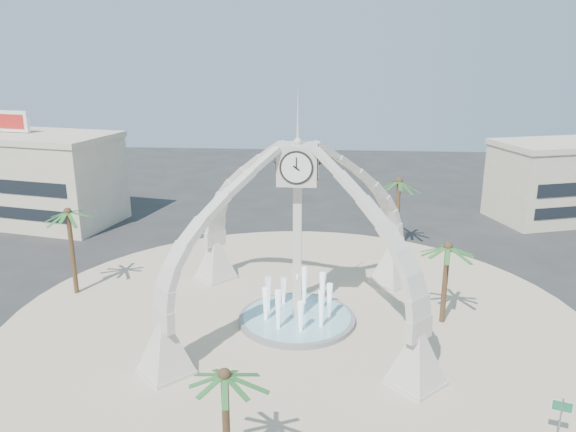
# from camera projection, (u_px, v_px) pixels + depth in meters

# --- Properties ---
(ground) EXTENTS (140.00, 140.00, 0.00)m
(ground) POSITION_uv_depth(u_px,v_px,m) (297.00, 322.00, 38.60)
(ground) COLOR #282828
(ground) RESTS_ON ground
(plaza) EXTENTS (40.00, 40.00, 0.06)m
(plaza) POSITION_uv_depth(u_px,v_px,m) (297.00, 321.00, 38.59)
(plaza) COLOR #BFA98E
(plaza) RESTS_ON ground
(clock_tower) EXTENTS (17.94, 17.94, 16.30)m
(clock_tower) POSITION_uv_depth(u_px,v_px,m) (297.00, 232.00, 36.76)
(clock_tower) COLOR beige
(clock_tower) RESTS_ON ground
(fountain) EXTENTS (8.00, 8.00, 3.62)m
(fountain) POSITION_uv_depth(u_px,v_px,m) (297.00, 318.00, 38.52)
(fountain) COLOR gray
(fountain) RESTS_ON ground
(building_nw) EXTENTS (23.75, 13.73, 11.90)m
(building_nw) POSITION_uv_depth(u_px,v_px,m) (16.00, 176.00, 60.76)
(building_nw) COLOR beige
(building_nw) RESTS_ON ground
(palm_east) EXTENTS (4.90, 4.90, 6.25)m
(palm_east) POSITION_uv_depth(u_px,v_px,m) (448.00, 248.00, 37.01)
(palm_east) COLOR brown
(palm_east) RESTS_ON ground
(palm_west) EXTENTS (3.88, 3.88, 7.24)m
(palm_west) POSITION_uv_depth(u_px,v_px,m) (68.00, 213.00, 41.33)
(palm_west) COLOR brown
(palm_west) RESTS_ON ground
(palm_north) EXTENTS (5.38, 5.38, 7.32)m
(palm_north) POSITION_uv_depth(u_px,v_px,m) (399.00, 182.00, 51.00)
(palm_north) COLOR brown
(palm_north) RESTS_ON ground
(palm_south) EXTENTS (3.69, 3.69, 5.92)m
(palm_south) POSITION_uv_depth(u_px,v_px,m) (224.00, 377.00, 22.83)
(palm_south) COLOR brown
(palm_south) RESTS_ON ground
(street_sign) EXTENTS (0.88, 0.31, 2.51)m
(street_sign) POSITION_uv_depth(u_px,v_px,m) (561.00, 412.00, 26.05)
(street_sign) COLOR slate
(street_sign) RESTS_ON ground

